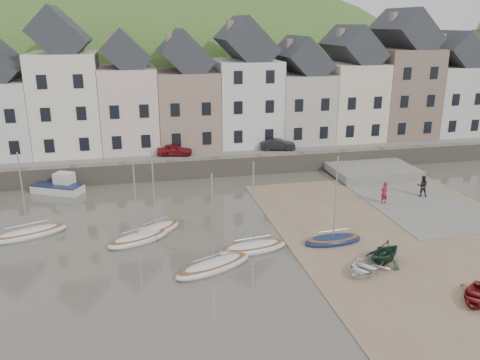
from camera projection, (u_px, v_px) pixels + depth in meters
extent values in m
plane|color=#4B463B|center=(260.00, 251.00, 32.24)|extent=(160.00, 160.00, 0.00)
cube|color=#385823|center=(196.00, 135.00, 61.77)|extent=(90.00, 30.00, 1.50)
cube|color=slate|center=(210.00, 152.00, 50.84)|extent=(70.00, 7.00, 0.10)
cube|color=slate|center=(216.00, 167.00, 47.78)|extent=(70.00, 1.20, 1.80)
cube|color=#7C634B|center=(411.00, 235.00, 34.49)|extent=(18.00, 26.00, 0.06)
cube|color=slate|center=(403.00, 194.00, 42.74)|extent=(8.00, 18.00, 0.12)
ellipsoid|color=#385823|center=(153.00, 202.00, 92.51)|extent=(134.40, 84.00, 84.00)
cube|color=silver|center=(4.00, 118.00, 48.85)|extent=(5.80, 8.00, 7.50)
cube|color=beige|center=(68.00, 103.00, 49.73)|extent=(6.40, 8.00, 10.00)
cube|color=gray|center=(41.00, 18.00, 46.89)|extent=(0.60, 0.90, 1.40)
cube|color=beige|center=(129.00, 108.00, 51.20)|extent=(5.60, 8.00, 8.50)
cube|color=gray|center=(110.00, 38.00, 48.75)|extent=(0.60, 0.90, 1.40)
cube|color=gray|center=(186.00, 109.00, 52.50)|extent=(6.20, 8.00, 8.00)
cube|color=gray|center=(169.00, 40.00, 50.00)|extent=(0.60, 0.90, 1.40)
cube|color=silver|center=(245.00, 102.00, 53.66)|extent=(6.60, 8.00, 9.00)
cube|color=gray|center=(230.00, 27.00, 50.94)|extent=(0.60, 0.90, 1.40)
cube|color=#AAA69C|center=(299.00, 107.00, 55.17)|extent=(5.80, 8.00, 7.50)
cube|color=gray|center=(289.00, 46.00, 52.84)|extent=(0.60, 0.90, 1.40)
cube|color=beige|center=(349.00, 101.00, 56.24)|extent=(6.00, 8.00, 8.50)
cube|color=gray|center=(341.00, 35.00, 53.71)|extent=(0.60, 0.90, 1.40)
cube|color=#756154|center=(399.00, 93.00, 57.29)|extent=(6.40, 8.00, 10.00)
cube|color=gray|center=(393.00, 18.00, 54.45)|extent=(0.60, 0.90, 1.40)
cube|color=beige|center=(445.00, 99.00, 58.86)|extent=(5.80, 8.00, 8.00)
cube|color=gray|center=(441.00, 40.00, 56.45)|extent=(0.60, 0.90, 1.40)
ellipsoid|color=silver|center=(29.00, 234.00, 34.27)|extent=(5.44, 3.32, 0.84)
ellipsoid|color=brown|center=(28.00, 231.00, 34.20)|extent=(4.99, 3.04, 0.20)
cylinder|color=#B2B5B7|center=(23.00, 192.00, 33.32)|extent=(0.10, 0.10, 5.60)
cylinder|color=#B2B5B7|center=(27.00, 224.00, 34.04)|extent=(2.72, 1.13, 0.08)
ellipsoid|color=silver|center=(138.00, 239.00, 33.44)|extent=(4.65, 3.23, 0.84)
ellipsoid|color=brown|center=(138.00, 237.00, 33.37)|extent=(4.27, 2.95, 0.20)
cylinder|color=#B2B5B7|center=(135.00, 197.00, 32.49)|extent=(0.10, 0.10, 5.60)
cylinder|color=#B2B5B7|center=(138.00, 229.00, 33.21)|extent=(2.24, 1.10, 0.08)
ellipsoid|color=beige|center=(156.00, 230.00, 34.90)|extent=(4.12, 3.47, 0.84)
ellipsoid|color=brown|center=(156.00, 228.00, 34.83)|extent=(3.78, 3.18, 0.20)
cylinder|color=#B2B5B7|center=(154.00, 189.00, 33.95)|extent=(0.10, 0.10, 5.60)
cylinder|color=#B2B5B7|center=(155.00, 221.00, 34.67)|extent=(1.85, 1.29, 0.08)
ellipsoid|color=silver|center=(253.00, 248.00, 32.12)|extent=(4.85, 2.16, 0.84)
ellipsoid|color=brown|center=(253.00, 245.00, 32.05)|extent=(4.46, 1.97, 0.20)
cylinder|color=#B2B5B7|center=(253.00, 204.00, 31.17)|extent=(0.10, 0.10, 5.60)
cylinder|color=#B2B5B7|center=(253.00, 238.00, 31.89)|extent=(2.56, 0.45, 0.08)
ellipsoid|color=silver|center=(213.00, 267.00, 29.70)|extent=(5.38, 3.48, 0.84)
ellipsoid|color=brown|center=(213.00, 263.00, 29.64)|extent=(4.94, 3.18, 0.20)
cylinder|color=#B2B5B7|center=(212.00, 219.00, 28.76)|extent=(0.10, 0.10, 5.60)
cylinder|color=#B2B5B7|center=(213.00, 255.00, 29.47)|extent=(2.66, 1.23, 0.08)
ellipsoid|color=#162045|center=(333.00, 241.00, 33.25)|extent=(4.20, 1.76, 0.84)
ellipsoid|color=brown|center=(333.00, 238.00, 33.18)|extent=(3.86, 1.60, 0.20)
cylinder|color=#B2B5B7|center=(336.00, 198.00, 32.30)|extent=(0.10, 0.10, 5.60)
cylinder|color=#B2B5B7|center=(334.00, 231.00, 33.02)|extent=(2.26, 0.22, 0.08)
cube|color=silver|center=(58.00, 189.00, 43.13)|extent=(4.73, 3.57, 0.70)
cube|color=#162045|center=(57.00, 185.00, 43.01)|extent=(4.67, 3.57, 0.08)
cube|color=silver|center=(64.00, 178.00, 43.28)|extent=(1.94, 1.79, 1.00)
imported|color=white|center=(365.00, 267.00, 29.28)|extent=(3.97, 3.76, 0.67)
imported|color=#163323|center=(385.00, 252.00, 30.31)|extent=(3.59, 3.43, 1.47)
imported|color=maroon|center=(478.00, 295.00, 26.23)|extent=(3.79, 3.71, 0.64)
imported|color=maroon|center=(384.00, 192.00, 40.13)|extent=(0.77, 0.62, 1.85)
imported|color=black|center=(422.00, 186.00, 41.78)|extent=(1.10, 1.00, 1.84)
imported|color=maroon|center=(175.00, 150.00, 48.96)|extent=(3.64, 1.99, 1.17)
imported|color=black|center=(278.00, 144.00, 51.14)|extent=(3.87, 2.10, 1.21)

